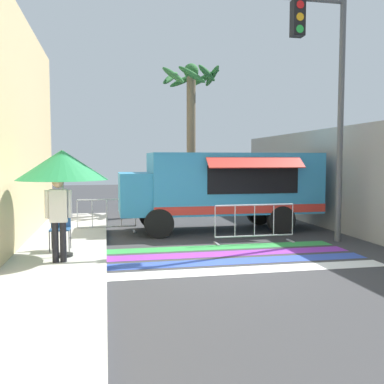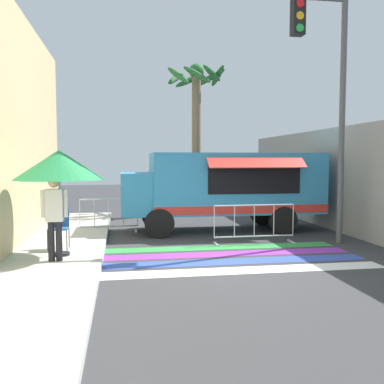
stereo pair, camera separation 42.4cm
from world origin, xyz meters
The scene contains 11 objects.
ground_plane centered at (0.00, 0.00, 0.00)m, with size 60.00×60.00×0.00m, color #38383A.
concrete_wall_right centered at (4.48, 3.00, 1.61)m, with size 0.20×16.00×3.22m.
crosswalk_painted centered at (0.00, 0.33, 0.00)m, with size 6.40×2.84×0.01m.
food_truck centered at (0.86, 3.97, 1.43)m, with size 6.12×2.51×2.42m.
traffic_signal_pole centered at (2.91, 1.62, 4.54)m, with size 3.88×0.29×6.78m.
patio_umbrella centered at (-3.47, 0.49, 2.10)m, with size 1.89×1.89×2.27m.
folding_chair centered at (-3.61, 1.23, 0.72)m, with size 0.44×0.44×0.94m.
vendor_person centered at (-3.51, -0.03, 1.14)m, with size 0.53×0.23×1.73m.
barricade_front centered at (1.29, 1.86, 0.52)m, with size 2.19×0.44×1.03m.
barricade_side centered at (-2.56, 4.25, 0.50)m, with size 1.76×0.44×1.03m.
palm_tree centered at (0.89, 8.42, 4.32)m, with size 2.57×2.42×6.10m.
Camera 2 is at (-2.15, -8.94, 2.20)m, focal length 40.00 mm.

